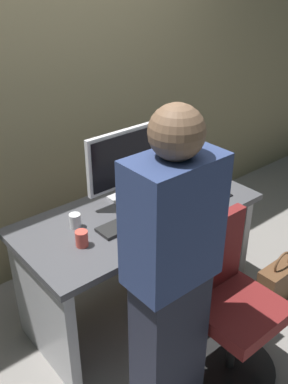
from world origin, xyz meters
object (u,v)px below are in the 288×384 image
(cell_phone, at_px, (221,193))
(handbag, at_px, (279,281))
(desk, at_px, (139,242))
(cup_near_keyboard, at_px, (82,239))
(person_at_desk, at_px, (171,279))
(monitor, at_px, (125,161))
(keyboard, at_px, (132,221))
(cup_by_monitor, at_px, (75,221))
(book_stack, at_px, (170,172))
(mouse, at_px, (172,202))
(office_chair, at_px, (228,308))

(cell_phone, relative_size, handbag, 0.38)
(desk, distance_m, cup_near_keyboard, 0.54)
(person_at_desk, distance_m, monitor, 0.94)
(monitor, bearing_deg, cup_near_keyboard, -152.34)
(keyboard, xyz_separation_m, cup_by_monitor, (-0.27, 0.16, 0.03))
(keyboard, distance_m, book_stack, 0.61)
(monitor, height_order, handbag, monitor)
(keyboard, xyz_separation_m, cup_near_keyboard, (-0.34, -0.01, 0.03))
(monitor, bearing_deg, desk, -102.41)
(mouse, xyz_separation_m, cell_phone, (0.34, -0.10, -0.01))
(office_chair, distance_m, cup_by_monitor, 0.97)
(cell_phone, bearing_deg, handbag, -54.37)
(office_chair, relative_size, cup_near_keyboard, 10.64)
(cup_near_keyboard, bearing_deg, handbag, -20.67)
(person_at_desk, relative_size, cell_phone, 11.38)
(cup_near_keyboard, bearing_deg, mouse, 1.27)
(cup_near_keyboard, distance_m, handbag, 1.48)
(keyboard, relative_size, book_stack, 2.17)
(mouse, bearing_deg, office_chair, -103.19)
(person_at_desk, xyz_separation_m, monitor, (0.39, 0.83, 0.17))
(handbag, bearing_deg, mouse, 140.21)
(monitor, height_order, mouse, monitor)
(desk, distance_m, handbag, 1.04)
(cup_by_monitor, height_order, cell_phone, cup_by_monitor)
(desk, distance_m, person_at_desk, 0.81)
(keyboard, xyz_separation_m, mouse, (0.32, 0.01, 0.01))
(desk, relative_size, keyboard, 3.47)
(keyboard, xyz_separation_m, book_stack, (0.55, 0.27, 0.04))
(office_chair, distance_m, mouse, 0.72)
(desk, relative_size, book_stack, 7.51)
(office_chair, bearing_deg, mouse, 76.81)
(mouse, relative_size, cup_near_keyboard, 1.13)
(person_at_desk, height_order, book_stack, person_at_desk)
(cup_near_keyboard, distance_m, cup_by_monitor, 0.19)
(monitor, relative_size, cup_by_monitor, 6.36)
(cup_by_monitor, bearing_deg, desk, -12.97)
(person_at_desk, bearing_deg, cup_by_monitor, 92.67)
(person_at_desk, xyz_separation_m, mouse, (0.56, 0.59, -0.07))
(office_chair, bearing_deg, keyboard, 106.25)
(monitor, height_order, cell_phone, monitor)
(cup_by_monitor, distance_m, handbag, 1.49)
(desk, bearing_deg, mouse, -18.30)
(person_at_desk, relative_size, book_stack, 8.25)
(person_at_desk, xyz_separation_m, cell_phone, (0.90, 0.49, -0.09))
(person_at_desk, bearing_deg, office_chair, -3.16)
(mouse, bearing_deg, cup_by_monitor, 165.14)
(keyboard, bearing_deg, cell_phone, -9.01)
(mouse, distance_m, book_stack, 0.35)
(monitor, relative_size, cup_near_keyboard, 6.12)
(cell_phone, bearing_deg, person_at_desk, -148.48)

